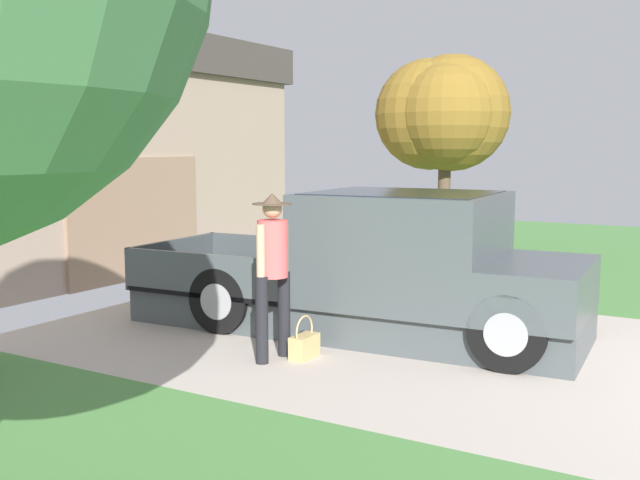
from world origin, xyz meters
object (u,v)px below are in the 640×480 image
object	(u,v)px
pickup_truck	(390,271)
person_with_hat	(273,262)
house_with_garage	(29,150)
neighbor_tree	(443,114)
handbag	(304,345)

from	to	relation	value
pickup_truck	person_with_hat	bearing A→B (deg)	-24.35
pickup_truck	house_with_garage	xyz separation A→B (m)	(1.35, 8.08, 1.41)
neighbor_tree	house_with_garage	bearing A→B (deg)	126.34
house_with_garage	person_with_hat	bearing A→B (deg)	-111.50
pickup_truck	neighbor_tree	world-z (taller)	neighbor_tree
handbag	neighbor_tree	distance (m)	8.03
house_with_garage	pickup_truck	bearing A→B (deg)	-99.49
pickup_truck	neighbor_tree	xyz separation A→B (m)	(6.05, 1.69, 2.11)
handbag	neighbor_tree	bearing A→B (deg)	10.21
pickup_truck	neighbor_tree	size ratio (longest dim) A/B	1.38
person_with_hat	house_with_garage	xyz separation A→B (m)	(2.94, 7.47, 1.14)
pickup_truck	neighbor_tree	distance (m)	6.63
house_with_garage	handbag	bearing A→B (deg)	-109.48
pickup_truck	person_with_hat	xyz separation A→B (m)	(-1.59, 0.61, 0.28)
house_with_garage	neighbor_tree	world-z (taller)	house_with_garage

